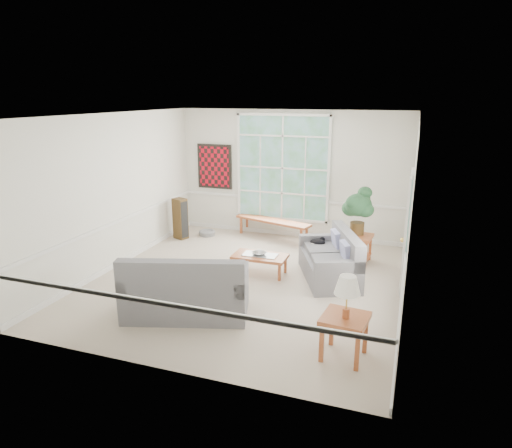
{
  "coord_description": "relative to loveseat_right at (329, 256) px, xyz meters",
  "views": [
    {
      "loc": [
        2.73,
        -7.35,
        3.33
      ],
      "look_at": [
        0.1,
        0.2,
        1.05
      ],
      "focal_mm": 32.0,
      "sensor_mm": 36.0,
      "label": 1
    }
  ],
  "objects": [
    {
      "name": "coffee_table",
      "position": [
        -1.28,
        -0.21,
        -0.26
      ],
      "size": [
        1.03,
        0.57,
        0.38
      ],
      "primitive_type": "cube",
      "rotation": [
        0.0,
        0.0,
        0.01
      ],
      "color": "#A4512A",
      "rests_on": "floor"
    },
    {
      "name": "floor",
      "position": [
        -1.39,
        -0.61,
        -0.46
      ],
      "size": [
        5.5,
        6.0,
        0.01
      ],
      "primitive_type": "cube",
      "color": "#B5A593",
      "rests_on": "ground"
    },
    {
      "name": "entry_door",
      "position": [
        1.32,
        -0.01,
        0.6
      ],
      "size": [
        0.08,
        0.9,
        2.1
      ],
      "primitive_type": "cube",
      "color": "white",
      "rests_on": "floor"
    },
    {
      "name": "wall_left",
      "position": [
        -4.14,
        -0.61,
        1.05
      ],
      "size": [
        0.02,
        6.0,
        3.0
      ],
      "primitive_type": "cube",
      "color": "silver",
      "rests_on": "ground"
    },
    {
      "name": "table_lamp",
      "position": [
        0.69,
        -2.61,
        0.42
      ],
      "size": [
        0.34,
        0.34,
        0.57
      ],
      "primitive_type": null,
      "rotation": [
        0.0,
        0.0,
        0.03
      ],
      "color": "silver",
      "rests_on": "side_table"
    },
    {
      "name": "pewter_bowl",
      "position": [
        -1.3,
        -0.22,
        -0.03
      ],
      "size": [
        0.41,
        0.41,
        0.08
      ],
      "primitive_type": "imported",
      "rotation": [
        0.0,
        0.0,
        -0.38
      ],
      "color": "#9D9EA3",
      "rests_on": "coffee_table"
    },
    {
      "name": "end_table",
      "position": [
        0.38,
        1.07,
        -0.16
      ],
      "size": [
        0.62,
        0.62,
        0.57
      ],
      "primitive_type": "cube",
      "rotation": [
        0.0,
        0.0,
        -0.1
      ],
      "color": "#A4512A",
      "rests_on": "floor"
    },
    {
      "name": "ceiling",
      "position": [
        -1.39,
        -0.61,
        2.55
      ],
      "size": [
        5.5,
        6.0,
        0.02
      ],
      "primitive_type": "cube",
      "color": "white",
      "rests_on": "ground"
    },
    {
      "name": "wall_art",
      "position": [
        -3.34,
        2.34,
        1.15
      ],
      "size": [
        0.9,
        0.06,
        1.1
      ],
      "primitive_type": "cube",
      "color": "maroon",
      "rests_on": "wall_back"
    },
    {
      "name": "loveseat_right",
      "position": [
        0.0,
        0.0,
        0.0
      ],
      "size": [
        1.45,
        1.87,
        0.9
      ],
      "primitive_type": "cube",
      "rotation": [
        0.0,
        0.0,
        0.41
      ],
      "color": "slate",
      "rests_on": "floor"
    },
    {
      "name": "houseplant",
      "position": [
        0.35,
        1.14,
        0.62
      ],
      "size": [
        0.73,
        0.73,
        1.0
      ],
      "primitive_type": null,
      "rotation": [
        0.0,
        0.0,
        -0.32
      ],
      "color": "#234C2C",
      "rests_on": "end_table"
    },
    {
      "name": "loveseat_front",
      "position": [
        -1.84,
        -2.13,
        0.06
      ],
      "size": [
        2.09,
        1.48,
        1.02
      ],
      "primitive_type": "cube",
      "rotation": [
        0.0,
        0.0,
        0.29
      ],
      "color": "slate",
      "rests_on": "floor"
    },
    {
      "name": "wall_front",
      "position": [
        -1.39,
        -3.61,
        1.05
      ],
      "size": [
        5.5,
        0.02,
        3.0
      ],
      "primitive_type": "cube",
      "color": "silver",
      "rests_on": "ground"
    },
    {
      "name": "door_sidelight",
      "position": [
        1.32,
        -0.64,
        0.7
      ],
      "size": [
        0.08,
        0.26,
        1.9
      ],
      "primitive_type": "cube",
      "color": "white",
      "rests_on": "wall_right"
    },
    {
      "name": "cat",
      "position": [
        -0.32,
        0.5,
        0.08
      ],
      "size": [
        0.36,
        0.36,
        0.14
      ],
      "primitive_type": "ellipsoid",
      "rotation": [
        0.0,
        0.0,
        0.78
      ],
      "color": "black",
      "rests_on": "loveseat_right"
    },
    {
      "name": "pet_bed",
      "position": [
        -3.31,
        1.72,
        -0.39
      ],
      "size": [
        0.43,
        0.43,
        0.12
      ],
      "primitive_type": "cylinder",
      "rotation": [
        0.0,
        0.0,
        -0.05
      ],
      "color": "slate",
      "rests_on": "floor"
    },
    {
      "name": "window_back",
      "position": [
        -1.59,
        2.35,
        1.2
      ],
      "size": [
        2.3,
        0.08,
        2.4
      ],
      "primitive_type": "cube",
      "color": "white",
      "rests_on": "wall_back"
    },
    {
      "name": "wall_right",
      "position": [
        1.36,
        -0.61,
        1.05
      ],
      "size": [
        0.02,
        6.0,
        3.0
      ],
      "primitive_type": "cube",
      "color": "silver",
      "rests_on": "ground"
    },
    {
      "name": "floor_speaker",
      "position": [
        -3.79,
        1.3,
        0.04
      ],
      "size": [
        0.37,
        0.33,
        0.97
      ],
      "primitive_type": "cube",
      "rotation": [
        0.0,
        0.0,
        -0.37
      ],
      "color": "#442F15",
      "rests_on": "floor"
    },
    {
      "name": "wall_frame_near",
      "position": [
        1.32,
        1.14,
        1.1
      ],
      "size": [
        0.04,
        0.26,
        0.32
      ],
      "primitive_type": "cube",
      "color": "black",
      "rests_on": "wall_right"
    },
    {
      "name": "window_bench",
      "position": [
        -1.72,
        2.04,
        -0.23
      ],
      "size": [
        1.95,
        0.9,
        0.45
      ],
      "primitive_type": "cube",
      "rotation": [
        0.0,
        0.0,
        -0.28
      ],
      "color": "#A4512A",
      "rests_on": "floor"
    },
    {
      "name": "wall_back",
      "position": [
        -1.39,
        2.39,
        1.05
      ],
      "size": [
        5.5,
        0.02,
        3.0
      ],
      "primitive_type": "cube",
      "color": "silver",
      "rests_on": "ground"
    },
    {
      "name": "wall_frame_far",
      "position": [
        1.32,
        1.54,
        1.1
      ],
      "size": [
        0.04,
        0.26,
        0.32
      ],
      "primitive_type": "cube",
      "color": "black",
      "rests_on": "wall_right"
    },
    {
      "name": "side_table",
      "position": [
        0.68,
        -2.58,
        -0.16
      ],
      "size": [
        0.63,
        0.63,
        0.59
      ],
      "primitive_type": "cube",
      "rotation": [
        0.0,
        0.0,
        -0.11
      ],
      "color": "#A4512A",
      "rests_on": "floor"
    }
  ]
}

